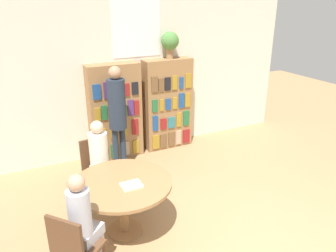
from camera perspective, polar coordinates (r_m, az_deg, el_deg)
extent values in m
cube|color=beige|center=(6.16, -5.36, 9.21)|extent=(6.40, 0.06, 3.00)
cube|color=white|center=(6.01, -5.52, 17.09)|extent=(0.90, 0.01, 1.10)
cube|color=olive|center=(5.99, -9.21, 2.43)|extent=(0.94, 0.32, 1.75)
cube|color=navy|center=(6.03, -11.15, -4.81)|extent=(0.17, 0.02, 0.22)
cube|color=#236638|center=(6.07, -9.23, -4.29)|extent=(0.15, 0.02, 0.26)
cube|color=tan|center=(6.12, -7.37, -3.91)|extent=(0.14, 0.02, 0.26)
cube|color=olive|center=(6.18, -5.63, -3.59)|extent=(0.12, 0.02, 0.26)
cube|color=olive|center=(5.87, -11.43, -1.49)|extent=(0.15, 0.02, 0.22)
cube|color=olive|center=(5.91, -9.44, -0.80)|extent=(0.13, 0.02, 0.30)
cube|color=olive|center=(5.96, -7.68, -0.56)|extent=(0.12, 0.02, 0.28)
cube|color=maroon|center=(6.03, -5.75, -0.15)|extent=(0.12, 0.02, 0.30)
cube|color=olive|center=(5.73, -12.15, 1.98)|extent=(0.10, 0.02, 0.23)
cube|color=#236638|center=(5.75, -11.02, 2.28)|extent=(0.10, 0.02, 0.26)
cube|color=olive|center=(5.77, -9.89, 2.65)|extent=(0.10, 0.02, 0.30)
cube|color=olive|center=(5.81, -8.72, 2.86)|extent=(0.09, 0.02, 0.30)
cube|color=#236638|center=(5.85, -7.61, 2.60)|extent=(0.09, 0.02, 0.21)
cube|color=#4C2D6B|center=(5.88, -6.50, 3.16)|extent=(0.11, 0.02, 0.29)
cube|color=maroon|center=(5.92, -5.49, 3.21)|extent=(0.09, 0.02, 0.27)
cube|color=navy|center=(5.61, -12.31, 5.80)|extent=(0.14, 0.02, 0.26)
cube|color=#4C2D6B|center=(5.66, -10.52, 6.17)|extent=(0.12, 0.02, 0.28)
cube|color=brown|center=(5.71, -8.92, 6.06)|extent=(0.09, 0.02, 0.22)
cube|color=maroon|center=(5.76, -7.38, 6.28)|extent=(0.13, 0.02, 0.22)
cube|color=black|center=(5.81, -5.76, 6.53)|extent=(0.12, 0.02, 0.22)
cube|color=olive|center=(6.36, -0.09, 3.83)|extent=(0.94, 0.32, 1.75)
cube|color=olive|center=(6.32, -2.12, -2.82)|extent=(0.14, 0.02, 0.28)
cube|color=brown|center=(6.38, -0.82, -2.57)|extent=(0.13, 0.02, 0.28)
cube|color=brown|center=(6.45, 0.60, -2.25)|extent=(0.13, 0.02, 0.29)
cube|color=tan|center=(6.52, 1.84, -1.99)|extent=(0.12, 0.02, 0.29)
cube|color=maroon|center=(6.60, 3.18, -1.76)|extent=(0.15, 0.02, 0.28)
cube|color=navy|center=(6.17, -2.22, 0.47)|extent=(0.10, 0.02, 0.30)
cube|color=maroon|center=(6.25, -0.79, 0.36)|extent=(0.12, 0.02, 0.22)
cube|color=#2D707A|center=(6.32, 0.61, 0.62)|extent=(0.15, 0.02, 0.22)
cube|color=olive|center=(6.38, 1.88, 1.10)|extent=(0.10, 0.02, 0.28)
cube|color=#236638|center=(6.45, 3.18, 1.39)|extent=(0.13, 0.02, 0.30)
cube|color=#236638|center=(6.05, -2.30, 3.53)|extent=(0.10, 0.02, 0.23)
cube|color=olive|center=(6.11, -1.11, 3.63)|extent=(0.08, 0.02, 0.22)
cube|color=navy|center=(6.17, 0.03, 3.81)|extent=(0.11, 0.02, 0.22)
cube|color=olive|center=(6.23, 1.19, 4.00)|extent=(0.10, 0.02, 0.22)
cube|color=navy|center=(6.28, 2.39, 4.46)|extent=(0.11, 0.02, 0.29)
cube|color=olive|center=(6.34, 3.39, 4.53)|extent=(0.11, 0.02, 0.27)
cube|color=brown|center=(5.94, -2.34, 7.25)|extent=(0.12, 0.02, 0.28)
cube|color=brown|center=(6.00, -1.17, 7.19)|extent=(0.11, 0.02, 0.24)
cube|color=black|center=(6.06, -0.05, 7.33)|extent=(0.12, 0.02, 0.24)
cube|color=olive|center=(6.12, 1.14, 7.55)|extent=(0.11, 0.02, 0.26)
cube|color=navy|center=(6.19, 2.34, 7.51)|extent=(0.08, 0.02, 0.22)
cube|color=olive|center=(6.25, 3.55, 7.88)|extent=(0.12, 0.02, 0.27)
cylinder|color=#997047|center=(6.16, 0.33, 12.51)|extent=(0.13, 0.13, 0.19)
sphere|color=#4C7F3D|center=(6.13, 0.34, 14.59)|extent=(0.33, 0.33, 0.33)
cylinder|color=olive|center=(4.44, -7.51, -17.49)|extent=(0.44, 0.44, 0.03)
cylinder|color=olive|center=(4.24, -7.74, -13.88)|extent=(0.12, 0.12, 0.65)
cylinder|color=olive|center=(4.05, -7.98, -9.86)|extent=(1.21, 1.21, 0.04)
cube|color=brown|center=(3.64, -15.14, -19.85)|extent=(0.56, 0.56, 0.04)
cube|color=brown|center=(3.39, -17.50, -18.40)|extent=(0.29, 0.33, 0.45)
cylinder|color=brown|center=(3.97, -15.30, -20.11)|extent=(0.04, 0.04, 0.41)
cube|color=brown|center=(4.89, -11.88, -7.94)|extent=(0.43, 0.43, 0.04)
cube|color=brown|center=(4.93, -12.79, -4.55)|extent=(0.40, 0.07, 0.45)
cylinder|color=brown|center=(4.91, -9.10, -10.65)|extent=(0.04, 0.04, 0.41)
cylinder|color=brown|center=(4.82, -12.91, -11.61)|extent=(0.04, 0.04, 0.41)
cylinder|color=brown|center=(5.19, -10.54, -8.88)|extent=(0.04, 0.04, 0.41)
cylinder|color=brown|center=(5.10, -14.15, -9.75)|extent=(0.04, 0.04, 0.41)
cube|color=silver|center=(4.74, -11.37, -7.83)|extent=(0.28, 0.34, 0.12)
cylinder|color=silver|center=(4.66, -11.99, -4.07)|extent=(0.26, 0.26, 0.50)
sphere|color=#DBB293|center=(4.53, -12.31, -0.19)|extent=(0.18, 0.18, 0.18)
cylinder|color=silver|center=(4.81, -9.84, -11.19)|extent=(0.10, 0.10, 0.45)
cylinder|color=silver|center=(4.77, -11.47, -11.61)|extent=(0.10, 0.10, 0.45)
cube|color=#B2B7C6|center=(3.67, -13.88, -17.67)|extent=(0.39, 0.38, 0.12)
cylinder|color=#B2B7C6|center=(3.44, -15.16, -14.36)|extent=(0.23, 0.23, 0.50)
sphere|color=tan|center=(3.26, -15.73, -9.53)|extent=(0.17, 0.17, 0.17)
cylinder|color=#B2B7C6|center=(3.95, -13.27, -19.74)|extent=(0.10, 0.10, 0.45)
cylinder|color=#B2B7C6|center=(3.89, -11.66, -20.34)|extent=(0.10, 0.10, 0.45)
cylinder|color=#232D3D|center=(5.67, -9.08, -4.02)|extent=(0.10, 0.10, 0.77)
cylinder|color=#232D3D|center=(5.71, -7.82, -3.78)|extent=(0.10, 0.10, 0.77)
cylinder|color=#232D3D|center=(5.40, -8.91, 3.77)|extent=(0.29, 0.29, 0.83)
sphere|color=#A37A5B|center=(5.27, -9.23, 9.16)|extent=(0.21, 0.21, 0.21)
cylinder|color=#232D3D|center=(5.61, -9.01, 6.64)|extent=(0.07, 0.30, 0.07)
cube|color=silver|center=(3.93, -6.40, -10.22)|extent=(0.24, 0.18, 0.03)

